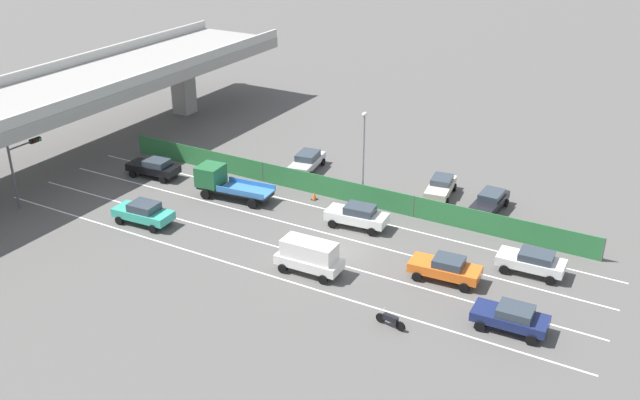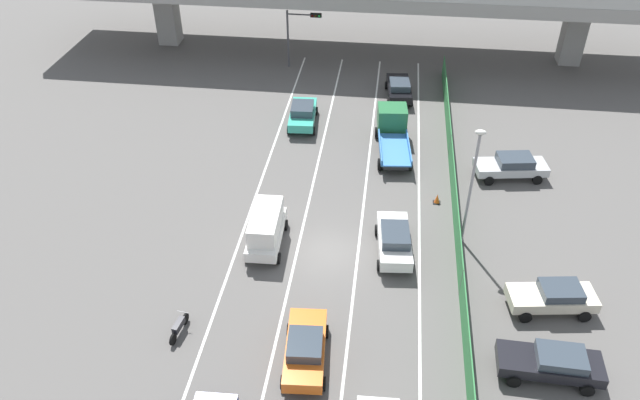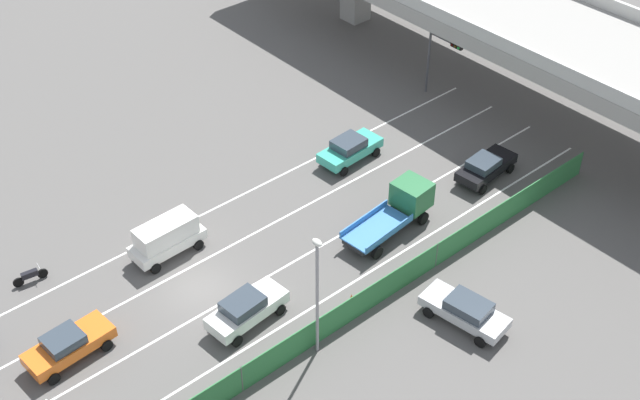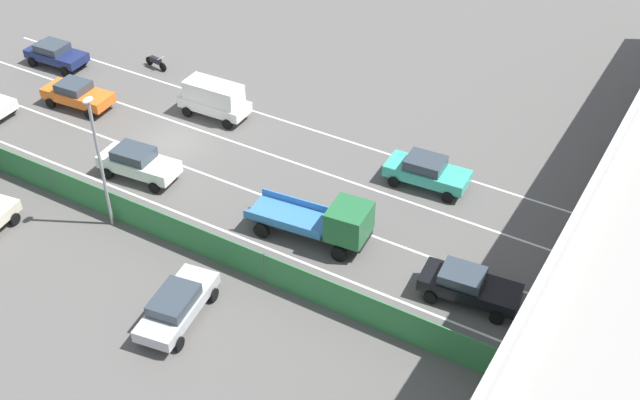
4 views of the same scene
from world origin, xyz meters
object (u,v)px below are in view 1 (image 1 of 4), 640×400
(motorcycle, at_px, (390,320))
(traffic_cone, at_px, (314,196))
(car_taxi_teal, at_px, (143,212))
(car_taxi_orange, at_px, (446,268))
(car_sedan_black, at_px, (154,167))
(parked_wagon_silver, at_px, (307,161))
(parked_sedan_dark, at_px, (490,201))
(car_sedan_navy, at_px, (511,317))
(street_lamp, at_px, (364,149))
(car_van_white, at_px, (309,255))
(car_hatchback_white, at_px, (532,261))
(parked_sedan_cream, at_px, (441,186))
(flatbed_truck_blue, at_px, (222,181))
(car_sedan_white, at_px, (357,215))
(traffic_light, at_px, (23,160))

(motorcycle, height_order, traffic_cone, motorcycle)
(car_taxi_teal, height_order, car_taxi_orange, car_taxi_teal)
(car_taxi_teal, bearing_deg, car_sedan_black, 36.63)
(parked_wagon_silver, bearing_deg, parked_sedan_dark, -90.64)
(car_taxi_orange, distance_m, car_sedan_navy, 6.09)
(street_lamp, bearing_deg, car_sedan_navy, -126.54)
(car_van_white, xyz_separation_m, street_lamp, (11.17, 1.74, 3.22))
(car_van_white, relative_size, parked_sedan_dark, 0.94)
(car_hatchback_white, xyz_separation_m, motorcycle, (-9.92, 5.46, -0.44))
(car_taxi_orange, distance_m, car_van_white, 8.72)
(car_sedan_black, height_order, parked_wagon_silver, car_sedan_black)
(car_sedan_navy, bearing_deg, parked_wagon_silver, 56.40)
(car_van_white, relative_size, parked_wagon_silver, 0.90)
(car_taxi_teal, distance_m, parked_sedan_cream, 23.10)
(motorcycle, height_order, street_lamp, street_lamp)
(car_taxi_orange, bearing_deg, car_van_white, 113.10)
(parked_wagon_silver, bearing_deg, motorcycle, -137.98)
(car_hatchback_white, relative_size, car_sedan_navy, 1.00)
(car_van_white, height_order, car_sedan_navy, car_van_white)
(car_taxi_orange, bearing_deg, car_sedan_navy, -122.54)
(car_hatchback_white, relative_size, flatbed_truck_blue, 0.68)
(car_sedan_white, xyz_separation_m, traffic_light, (-9.02, 24.09, 2.66))
(car_sedan_white, relative_size, parked_sedan_dark, 0.99)
(car_van_white, xyz_separation_m, parked_wagon_silver, (14.75, 8.84, -0.37))
(car_taxi_teal, distance_m, traffic_light, 10.68)
(car_hatchback_white, bearing_deg, car_sedan_navy, -175.08)
(car_sedan_white, xyz_separation_m, car_van_white, (-7.26, -0.20, 0.31))
(parked_sedan_dark, height_order, street_lamp, street_lamp)
(parked_sedan_dark, bearing_deg, parked_wagon_silver, 89.36)
(car_sedan_white, xyz_separation_m, motorcycle, (-10.21, -7.30, -0.49))
(motorcycle, relative_size, traffic_light, 0.38)
(car_sedan_white, bearing_deg, parked_sedan_dark, -46.07)
(car_van_white, height_order, traffic_cone, car_van_white)
(car_taxi_teal, xyz_separation_m, car_sedan_black, (7.10, 5.28, -0.04))
(car_sedan_white, bearing_deg, flatbed_truck_blue, 92.34)
(car_sedan_white, height_order, traffic_cone, car_sedan_white)
(flatbed_truck_blue, distance_m, parked_sedan_dark, 20.90)
(parked_sedan_dark, relative_size, parked_sedan_cream, 1.03)
(car_sedan_black, bearing_deg, parked_sedan_dark, -74.41)
(car_sedan_black, relative_size, traffic_cone, 7.31)
(flatbed_truck_blue, bearing_deg, car_taxi_teal, 162.84)
(street_lamp, bearing_deg, flatbed_truck_blue, 113.15)
(parked_sedan_cream, distance_m, traffic_cone, 10.10)
(car_hatchback_white, distance_m, car_taxi_orange, 5.77)
(flatbed_truck_blue, bearing_deg, traffic_cone, -65.49)
(parked_sedan_dark, xyz_separation_m, traffic_light, (-16.32, 31.67, 2.75))
(car_taxi_teal, distance_m, parked_sedan_dark, 25.96)
(parked_sedan_cream, bearing_deg, car_taxi_orange, -157.84)
(car_sedan_navy, bearing_deg, car_sedan_white, 61.91)
(car_taxi_teal, bearing_deg, car_sedan_navy, -89.69)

